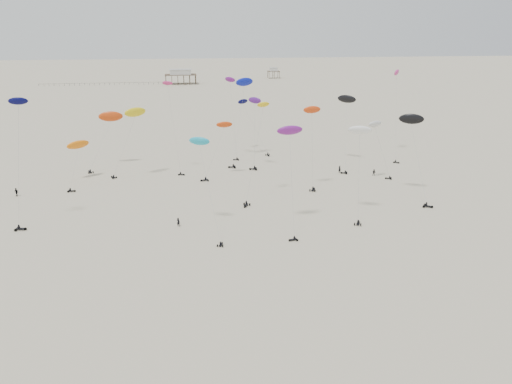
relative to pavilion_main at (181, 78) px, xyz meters
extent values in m
plane|color=beige|center=(10.00, -150.00, -4.22)|extent=(900.00, 900.00, 0.00)
cube|color=brown|center=(0.00, 0.00, 1.93)|extent=(21.00, 13.00, 0.30)
cube|color=silver|center=(0.00, 0.00, 3.68)|extent=(14.00, 8.40, 3.20)
cube|color=#B2B2AD|center=(0.00, 0.00, 5.43)|extent=(15.00, 9.00, 0.30)
cube|color=brown|center=(70.00, 30.00, 0.93)|extent=(9.00, 7.00, 0.30)
cube|color=silver|center=(70.00, 30.00, 2.28)|extent=(5.60, 4.20, 2.40)
cube|color=#B2B2AD|center=(70.00, 30.00, 3.63)|extent=(6.00, 4.50, 0.30)
cube|color=black|center=(-52.00, 0.00, -2.77)|extent=(80.00, 0.10, 0.10)
cylinder|color=gray|center=(19.21, -202.75, 3.21)|extent=(0.03, 0.03, 17.75)
ellipsoid|color=#04053B|center=(16.16, -197.84, 10.62)|extent=(4.00, 3.30, 1.87)
cylinder|color=gray|center=(26.62, -240.53, 4.98)|extent=(0.03, 0.03, 17.21)
ellipsoid|color=red|center=(26.62, -238.81, 14.15)|extent=(4.28, 1.99, 2.07)
cylinder|color=gray|center=(16.15, -220.41, 4.81)|extent=(0.03, 0.03, 16.88)
ellipsoid|color=#4F167D|center=(16.57, -218.64, 13.77)|extent=(3.80, 3.80, 1.94)
cylinder|color=gray|center=(12.22, -246.36, 6.07)|extent=(0.03, 0.03, 21.17)
ellipsoid|color=yellow|center=(14.71, -242.42, 16.11)|extent=(3.24, 2.20, 1.49)
cylinder|color=gray|center=(58.39, -214.61, 7.57)|extent=(0.03, 0.03, 26.47)
ellipsoid|color=#CE3085|center=(60.41, -207.82, 19.49)|extent=(3.66, 4.33, 2.07)
cylinder|color=gray|center=(1.28, -264.01, 3.84)|extent=(0.03, 0.03, 18.90)
ellipsoid|color=#1BA7CD|center=(-0.02, -258.36, 12.02)|extent=(4.33, 3.11, 2.01)
cylinder|color=gray|center=(47.48, -251.45, 4.14)|extent=(0.03, 0.03, 18.75)
ellipsoid|color=black|center=(47.47, -245.94, 12.70)|extent=(5.69, 3.93, 2.62)
cylinder|color=gray|center=(-33.11, -254.37, 7.56)|extent=(0.03, 0.03, 22.55)
ellipsoid|color=#05053F|center=(-32.33, -252.04, 19.19)|extent=(3.53, 1.57, 1.73)
cylinder|color=gray|center=(-17.22, -223.69, 3.76)|extent=(0.03, 0.03, 16.07)
ellipsoid|color=yellow|center=(-14.00, -223.10, 12.12)|extent=(6.05, 4.90, 2.85)
cylinder|color=gray|center=(45.74, -235.53, 2.68)|extent=(0.03, 0.03, 13.36)
ellipsoid|color=silver|center=(43.57, -235.02, 9.68)|extent=(4.19, 2.73, 1.94)
cylinder|color=gray|center=(4.98, -227.85, 2.30)|extent=(0.03, 0.03, 13.83)
ellipsoid|color=#D7400F|center=(7.79, -225.30, 8.82)|extent=(4.16, 1.96, 2.05)
cylinder|color=gray|center=(-4.65, -221.61, 7.25)|extent=(0.03, 0.03, 22.46)
ellipsoid|color=#C92F73|center=(-5.83, -218.98, 18.62)|extent=(3.18, 2.40, 1.42)
cylinder|color=gray|center=(11.92, -208.65, 6.86)|extent=(0.03, 0.03, 21.56)
ellipsoid|color=#6F1679|center=(11.46, -206.11, 18.03)|extent=(3.76, 4.11, 1.94)
cylinder|color=gray|center=(40.66, -222.67, 4.33)|extent=(0.03, 0.03, 21.43)
ellipsoid|color=black|center=(42.82, -215.75, 13.20)|extent=(5.51, 5.26, 2.72)
cylinder|color=gray|center=(-28.63, -228.58, -0.09)|extent=(0.03, 0.03, 13.19)
ellipsoid|color=orange|center=(-28.40, -222.97, 4.43)|extent=(6.35, 5.75, 2.93)
cylinder|color=gray|center=(-24.32, -214.09, 2.20)|extent=(0.03, 0.03, 15.28)
ellipsoid|color=#CD3E0E|center=(-21.63, -209.78, 9.06)|extent=(6.56, 2.52, 3.14)
cylinder|color=gray|center=(30.48, -260.58, 4.29)|extent=(0.03, 0.03, 17.04)
ellipsoid|color=white|center=(31.34, -257.19, 12.89)|extent=(5.03, 3.51, 2.29)
cylinder|color=gray|center=(12.90, -213.09, 6.45)|extent=(0.03, 0.03, 23.97)
ellipsoid|color=#0C18A6|center=(15.47, -206.84, 17.37)|extent=(6.01, 4.22, 2.79)
cylinder|color=gray|center=(16.06, -264.96, 4.71)|extent=(0.03, 0.03, 18.98)
ellipsoid|color=#7B198A|center=(16.56, -260.41, 13.92)|extent=(5.18, 2.77, 2.47)
imported|color=black|center=(-4.59, -259.36, -4.22)|extent=(0.91, 0.84, 2.06)
imported|color=black|center=(45.36, -232.52, -4.22)|extent=(1.15, 0.95, 2.03)
imported|color=black|center=(-40.42, -235.41, -4.22)|extent=(1.51, 1.27, 2.25)
imported|color=black|center=(37.49, -228.47, -4.22)|extent=(0.97, 0.98, 2.25)
camera|label=1|loc=(-3.89, -349.08, 31.77)|focal=35.00mm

